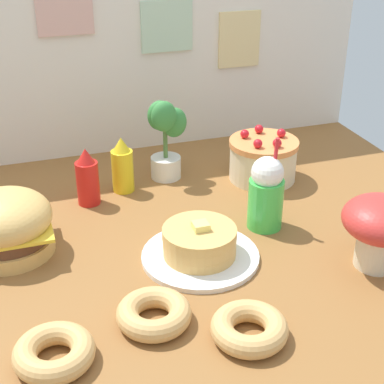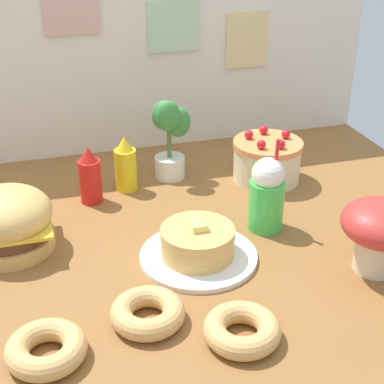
% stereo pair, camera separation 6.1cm
% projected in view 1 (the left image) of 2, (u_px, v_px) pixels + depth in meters
% --- Properties ---
extents(ground_plane, '(2.21, 1.80, 0.02)m').
position_uv_depth(ground_plane, '(178.00, 259.00, 1.84)').
color(ground_plane, brown).
extents(back_wall, '(2.21, 0.04, 0.87)m').
position_uv_depth(back_wall, '(112.00, 51.00, 2.38)').
color(back_wall, silver).
rests_on(back_wall, ground_plane).
extents(burger, '(0.29, 0.29, 0.21)m').
position_uv_depth(burger, '(7.00, 225.00, 1.82)').
color(burger, '#DBA859').
rests_on(burger, ground_plane).
extents(pancake_stack, '(0.37, 0.37, 0.13)m').
position_uv_depth(pancake_stack, '(200.00, 246.00, 1.81)').
color(pancake_stack, white).
rests_on(pancake_stack, ground_plane).
extents(layer_cake, '(0.27, 0.27, 0.20)m').
position_uv_depth(layer_cake, '(263.00, 159.00, 2.29)').
color(layer_cake, beige).
rests_on(layer_cake, ground_plane).
extents(ketchup_bottle, '(0.08, 0.08, 0.22)m').
position_uv_depth(ketchup_bottle, '(87.00, 178.00, 2.10)').
color(ketchup_bottle, red).
rests_on(ketchup_bottle, ground_plane).
extents(mustard_bottle, '(0.08, 0.08, 0.22)m').
position_uv_depth(mustard_bottle, '(122.00, 166.00, 2.19)').
color(mustard_bottle, yellow).
rests_on(mustard_bottle, ground_plane).
extents(cream_soda_cup, '(0.12, 0.12, 0.33)m').
position_uv_depth(cream_soda_cup, '(266.00, 193.00, 1.94)').
color(cream_soda_cup, green).
rests_on(cream_soda_cup, ground_plane).
extents(donut_pink_glaze, '(0.20, 0.20, 0.06)m').
position_uv_depth(donut_pink_glaze, '(54.00, 352.00, 1.41)').
color(donut_pink_glaze, tan).
rests_on(donut_pink_glaze, ground_plane).
extents(donut_chocolate, '(0.20, 0.20, 0.06)m').
position_uv_depth(donut_chocolate, '(154.00, 313.00, 1.54)').
color(donut_chocolate, tan).
rests_on(donut_chocolate, ground_plane).
extents(donut_vanilla, '(0.20, 0.20, 0.06)m').
position_uv_depth(donut_vanilla, '(249.00, 328.00, 1.49)').
color(donut_vanilla, tan).
rests_on(donut_vanilla, ground_plane).
extents(potted_plant, '(0.15, 0.14, 0.33)m').
position_uv_depth(potted_plant, '(166.00, 136.00, 2.26)').
color(potted_plant, white).
rests_on(potted_plant, ground_plane).
extents(mushroom_stool, '(0.24, 0.24, 0.23)m').
position_uv_depth(mushroom_stool, '(381.00, 225.00, 1.73)').
color(mushroom_stool, beige).
rests_on(mushroom_stool, ground_plane).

